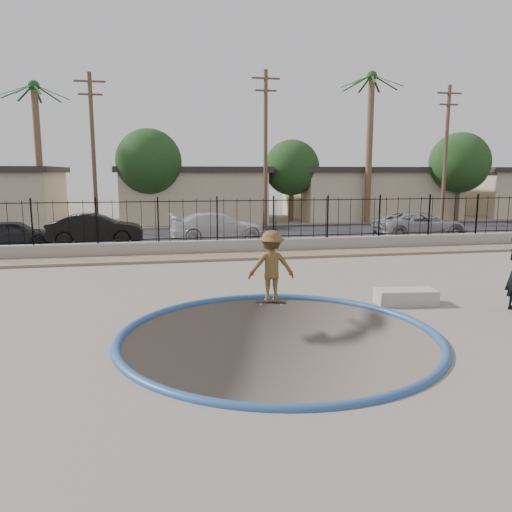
{
  "coord_description": "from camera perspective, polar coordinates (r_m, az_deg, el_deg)",
  "views": [
    {
      "loc": [
        -2.48,
        -11.09,
        3.51
      ],
      "look_at": [
        0.09,
        2.0,
        1.27
      ],
      "focal_mm": 35.0,
      "sensor_mm": 36.0,
      "label": 1
    }
  ],
  "objects": [
    {
      "name": "ground",
      "position": [
        23.68,
        -4.86,
        -1.73
      ],
      "size": [
        120.0,
        120.0,
        2.2
      ],
      "primitive_type": "cube",
      "color": "slate",
      "rests_on": "ground"
    },
    {
      "name": "bowl_pit",
      "position": [
        10.97,
        2.61,
        -9.14
      ],
      "size": [
        6.84,
        6.84,
        1.8
      ],
      "primitive_type": null,
      "color": "#4D433B",
      "rests_on": "ground"
    },
    {
      "name": "coping_ring",
      "position": [
        10.97,
        2.61,
        -9.14
      ],
      "size": [
        7.04,
        7.04,
        0.2
      ],
      "primitive_type": "torus",
      "color": "#284C82",
      "rests_on": "ground"
    },
    {
      "name": "rock_strip",
      "position": [
        20.73,
        -4.06,
        -0.08
      ],
      "size": [
        42.0,
        1.6,
        0.11
      ],
      "primitive_type": "cube",
      "color": "#9A8165",
      "rests_on": "ground"
    },
    {
      "name": "retaining_wall",
      "position": [
        21.78,
        -4.42,
        1.03
      ],
      "size": [
        42.0,
        0.45,
        0.6
      ],
      "primitive_type": "cube",
      "color": "gray",
      "rests_on": "ground"
    },
    {
      "name": "fence",
      "position": [
        21.63,
        -4.46,
        4.18
      ],
      "size": [
        40.0,
        0.04,
        1.8
      ],
      "color": "black",
      "rests_on": "retaining_wall"
    },
    {
      "name": "street",
      "position": [
        28.42,
        -5.99,
        2.43
      ],
      "size": [
        90.0,
        8.0,
        0.04
      ],
      "primitive_type": "cube",
      "color": "black",
      "rests_on": "ground"
    },
    {
      "name": "house_center",
      "position": [
        37.71,
        -7.35,
        7.13
      ],
      "size": [
        10.6,
        8.6,
        3.9
      ],
      "color": "tan",
      "rests_on": "ground"
    },
    {
      "name": "house_east",
      "position": [
        41.08,
        12.69,
        7.16
      ],
      "size": [
        12.6,
        8.6,
        3.9
      ],
      "color": "tan",
      "rests_on": "ground"
    },
    {
      "name": "palm_mid",
      "position": [
        36.03,
        -23.81,
        13.81
      ],
      "size": [
        2.3,
        2.3,
        9.3
      ],
      "color": "brown",
      "rests_on": "ground"
    },
    {
      "name": "palm_right",
      "position": [
        36.32,
        12.95,
        15.34
      ],
      "size": [
        2.3,
        2.3,
        10.3
      ],
      "color": "brown",
      "rests_on": "ground"
    },
    {
      "name": "utility_pole_left",
      "position": [
        30.32,
        -18.1,
        11.33
      ],
      "size": [
        1.7,
        0.24,
        9.0
      ],
      "color": "#473323",
      "rests_on": "ground"
    },
    {
      "name": "utility_pole_mid",
      "position": [
        30.82,
        1.1,
        12.22
      ],
      "size": [
        1.7,
        0.24,
        9.5
      ],
      "color": "#473323",
      "rests_on": "ground"
    },
    {
      "name": "utility_pole_right",
      "position": [
        35.33,
        20.85,
        10.86
      ],
      "size": [
        1.7,
        0.24,
        9.0
      ],
      "color": "#473323",
      "rests_on": "ground"
    },
    {
      "name": "street_tree_left",
      "position": [
        34.1,
        -12.16,
        10.47
      ],
      "size": [
        4.32,
        4.32,
        6.36
      ],
      "color": "#473323",
      "rests_on": "ground"
    },
    {
      "name": "street_tree_mid",
      "position": [
        36.35,
        4.1,
        10.03
      ],
      "size": [
        3.96,
        3.96,
        5.83
      ],
      "color": "#473323",
      "rests_on": "ground"
    },
    {
      "name": "street_tree_right",
      "position": [
        39.46,
        22.25,
        9.83
      ],
      "size": [
        4.32,
        4.32,
        6.36
      ],
      "color": "#473323",
      "rests_on": "ground"
    },
    {
      "name": "skater",
      "position": [
        13.27,
        1.75,
        -1.59
      ],
      "size": [
        1.29,
        0.82,
        1.9
      ],
      "primitive_type": "imported",
      "rotation": [
        0.0,
        0.0,
        3.04
      ],
      "color": "olive",
      "rests_on": "ground"
    },
    {
      "name": "skateboard",
      "position": [
        13.47,
        1.73,
        -5.32
      ],
      "size": [
        0.84,
        0.44,
        0.07
      ],
      "rotation": [
        0.0,
        0.0,
        -0.3
      ],
      "color": "black",
      "rests_on": "ground"
    },
    {
      "name": "concrete_ledge",
      "position": [
        14.08,
        16.74,
        -4.48
      ],
      "size": [
        1.67,
        0.87,
        0.4
      ],
      "primitive_type": "cube",
      "rotation": [
        0.0,
        0.0,
        -0.11
      ],
      "color": "#A79E94",
      "rests_on": "ground"
    },
    {
      "name": "car_a",
      "position": [
        26.72,
        -25.85,
        2.42
      ],
      "size": [
        3.65,
        1.65,
        1.22
      ],
      "primitive_type": "imported",
      "rotation": [
        0.0,
        0.0,
        1.63
      ],
      "color": "black",
      "rests_on": "street"
    },
    {
      "name": "car_b",
      "position": [
        25.69,
        -17.86,
        2.97
      ],
      "size": [
        4.52,
        1.6,
        1.49
      ],
      "primitive_type": "imported",
      "rotation": [
        0.0,
        0.0,
        1.58
      ],
      "color": "black",
      "rests_on": "street"
    },
    {
      "name": "car_c",
      "position": [
        25.86,
        -4.35,
        3.39
      ],
      "size": [
        5.07,
        2.31,
        1.44
      ],
      "primitive_type": "imported",
      "rotation": [
        0.0,
        0.0,
        1.63
      ],
      "color": "silver",
      "rests_on": "street"
    },
    {
      "name": "car_d",
      "position": [
        28.26,
        18.29,
        3.4
      ],
      "size": [
        4.98,
        2.31,
        1.38
      ],
      "primitive_type": "imported",
      "rotation": [
        0.0,
        0.0,
        1.57
      ],
      "color": "gray",
      "rests_on": "street"
    }
  ]
}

